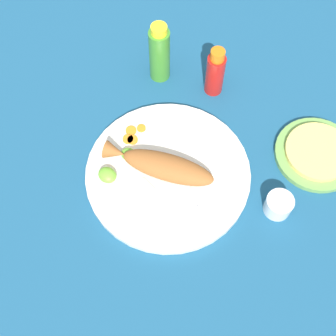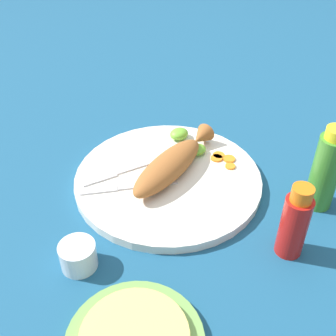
# 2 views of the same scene
# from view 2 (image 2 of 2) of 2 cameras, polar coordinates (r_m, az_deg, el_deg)

# --- Properties ---
(ground_plane) EXTENTS (4.00, 4.00, 0.00)m
(ground_plane) POSITION_cam_2_polar(r_m,az_deg,el_deg) (0.84, -0.00, -2.02)
(ground_plane) COLOR navy
(main_plate) EXTENTS (0.37, 0.37, 0.02)m
(main_plate) POSITION_cam_2_polar(r_m,az_deg,el_deg) (0.84, -0.00, -1.55)
(main_plate) COLOR silver
(main_plate) RESTS_ON ground_plane
(fried_fish) EXTENTS (0.25, 0.13, 0.05)m
(fried_fish) POSITION_cam_2_polar(r_m,az_deg,el_deg) (0.83, 0.55, 0.66)
(fried_fish) COLOR #935628
(fried_fish) RESTS_ON main_plate
(fork_near) EXTENTS (0.17, 0.10, 0.00)m
(fork_near) POSITION_cam_2_polar(r_m,az_deg,el_deg) (0.81, -6.24, -2.59)
(fork_near) COLOR silver
(fork_near) RESTS_ON main_plate
(fork_far) EXTENTS (0.18, 0.04, 0.00)m
(fork_far) POSITION_cam_2_polar(r_m,az_deg,el_deg) (0.84, -6.49, -0.53)
(fork_far) COLOR silver
(fork_far) RESTS_ON main_plate
(carrot_slice_near) EXTENTS (0.02, 0.02, 0.00)m
(carrot_slice_near) POSITION_cam_2_polar(r_m,az_deg,el_deg) (0.86, 8.43, 0.24)
(carrot_slice_near) COLOR orange
(carrot_slice_near) RESTS_ON main_plate
(carrot_slice_mid) EXTENTS (0.02, 0.02, 0.00)m
(carrot_slice_mid) POSITION_cam_2_polar(r_m,az_deg,el_deg) (0.89, 6.88, 1.71)
(carrot_slice_mid) COLOR orange
(carrot_slice_mid) RESTS_ON main_plate
(carrot_slice_far) EXTENTS (0.03, 0.03, 0.00)m
(carrot_slice_far) POSITION_cam_2_polar(r_m,az_deg,el_deg) (0.88, 8.28, 1.23)
(carrot_slice_far) COLOR orange
(carrot_slice_far) RESTS_ON main_plate
(carrot_slice_extra) EXTENTS (0.02, 0.02, 0.00)m
(carrot_slice_extra) POSITION_cam_2_polar(r_m,az_deg,el_deg) (0.88, 6.62, 1.34)
(carrot_slice_extra) COLOR orange
(carrot_slice_extra) RESTS_ON main_plate
(lime_wedge_main) EXTENTS (0.04, 0.03, 0.02)m
(lime_wedge_main) POSITION_cam_2_polar(r_m,az_deg,el_deg) (0.89, 4.05, 2.47)
(lime_wedge_main) COLOR #6BB233
(lime_wedge_main) RESTS_ON main_plate
(lime_wedge_side) EXTENTS (0.04, 0.04, 0.02)m
(lime_wedge_side) POSITION_cam_2_polar(r_m,az_deg,el_deg) (0.93, 1.52, 4.64)
(lime_wedge_side) COLOR #6BB233
(lime_wedge_side) RESTS_ON main_plate
(hot_sauce_bottle_red) EXTENTS (0.04, 0.04, 0.14)m
(hot_sauce_bottle_red) POSITION_cam_2_polar(r_m,az_deg,el_deg) (0.70, 16.75, -7.18)
(hot_sauce_bottle_red) COLOR #B21914
(hot_sauce_bottle_red) RESTS_ON ground_plane
(hot_sauce_bottle_green) EXTENTS (0.05, 0.05, 0.17)m
(hot_sauce_bottle_green) POSITION_cam_2_polar(r_m,az_deg,el_deg) (0.80, 20.61, -0.30)
(hot_sauce_bottle_green) COLOR #3D8428
(hot_sauce_bottle_green) RESTS_ON ground_plane
(salt_cup) EXTENTS (0.06, 0.06, 0.05)m
(salt_cup) POSITION_cam_2_polar(r_m,az_deg,el_deg) (0.70, -12.04, -11.70)
(salt_cup) COLOR silver
(salt_cup) RESTS_ON ground_plane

